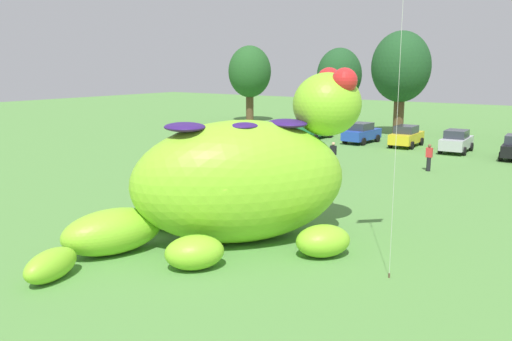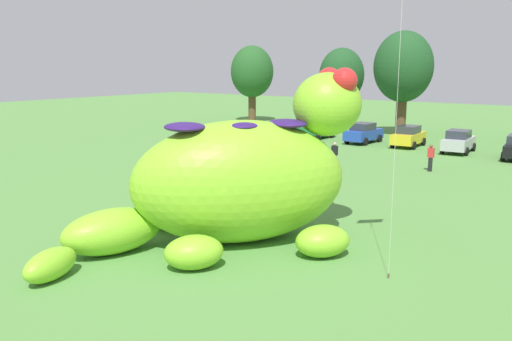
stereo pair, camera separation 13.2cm
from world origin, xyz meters
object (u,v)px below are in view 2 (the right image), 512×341
object	(u,v)px
car_green	(317,129)
car_yellow	(408,136)
car_silver	(459,141)
spectator_by_cars	(334,155)
spectator_near_inflatable	(431,158)
car_blue	(363,133)
giant_inflatable_creature	(240,180)

from	to	relation	value
car_green	car_yellow	xyz separation A→B (m)	(8.41, 0.14, 0.00)
car_silver	spectator_by_cars	world-z (taller)	car_silver
car_green	car_silver	xyz separation A→B (m)	(12.55, -0.50, 0.00)
car_yellow	spectator_by_cars	bearing A→B (deg)	-92.16
car_yellow	spectator_near_inflatable	bearing A→B (deg)	-62.15
car_yellow	spectator_by_cars	distance (m)	11.86
car_yellow	car_silver	size ratio (longest dim) A/B	0.99
car_yellow	car_silver	world-z (taller)	same
car_blue	car_yellow	distance (m)	3.86
car_green	car_yellow	bearing A→B (deg)	0.96
car_blue	car_green	bearing A→B (deg)	179.49
car_silver	car_yellow	bearing A→B (deg)	171.19
spectator_by_cars	car_green	bearing A→B (deg)	124.23
car_blue	giant_inflatable_creature	bearing A→B (deg)	-74.63
car_blue	spectator_by_cars	world-z (taller)	car_blue
giant_inflatable_creature	car_blue	bearing A→B (deg)	105.37
car_green	spectator_by_cars	distance (m)	14.16
spectator_by_cars	giant_inflatable_creature	bearing A→B (deg)	-75.36
car_blue	car_silver	distance (m)	8.01
giant_inflatable_creature	spectator_by_cars	bearing A→B (deg)	104.64
car_silver	spectator_near_inflatable	xyz separation A→B (m)	(0.70, -8.51, -0.01)
car_blue	spectator_by_cars	distance (m)	12.16
giant_inflatable_creature	car_blue	distance (m)	27.68
giant_inflatable_creature	spectator_by_cars	xyz separation A→B (m)	(-3.91, 14.98, -1.52)
giant_inflatable_creature	car_silver	bearing A→B (deg)	88.54
car_blue	spectator_by_cars	size ratio (longest dim) A/B	2.45
car_blue	car_silver	size ratio (longest dim) A/B	1.00
car_green	car_blue	xyz separation A→B (m)	(4.56, -0.04, 0.00)
giant_inflatable_creature	car_blue	xyz separation A→B (m)	(-7.33, 26.65, -1.51)
car_yellow	giant_inflatable_creature	bearing A→B (deg)	-82.64
giant_inflatable_creature	spectator_near_inflatable	size ratio (longest dim) A/B	7.15
spectator_near_inflatable	spectator_by_cars	distance (m)	5.93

